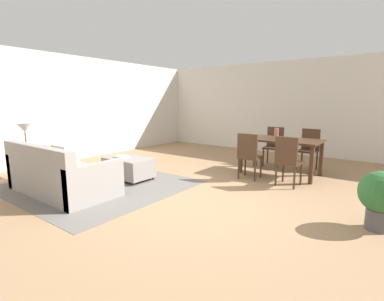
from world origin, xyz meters
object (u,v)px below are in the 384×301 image
object	(u,v)px
dining_chair_far_right	(309,147)
side_table	(27,156)
dining_chair_far_left	(274,144)
dining_chair_near_right	(288,159)
dining_chair_near_left	(249,154)
ottoman_table	(129,167)
table_lamp	(25,129)
book_on_ottoman	(122,157)
potted_plant	(381,196)
couch	(60,176)
vase_centerpiece	(276,134)
dining_table	(281,143)

from	to	relation	value
dining_chair_far_right	side_table	bearing A→B (deg)	-134.71
dining_chair_far_left	dining_chair_far_right	xyz separation A→B (m)	(0.80, 0.04, 0.00)
dining_chair_near_right	dining_chair_far_left	world-z (taller)	same
dining_chair_near_right	dining_chair_far_left	size ratio (longest dim) A/B	1.00
dining_chair_near_left	dining_chair_far_right	xyz separation A→B (m)	(0.72, 1.60, 0.00)
ottoman_table	dining_chair_near_right	xyz separation A→B (m)	(2.70, 1.39, 0.27)
dining_chair_near_right	table_lamp	bearing A→B (deg)	-148.55
dining_chair_far_right	book_on_ottoman	size ratio (longest dim) A/B	3.54
dining_chair_far_right	potted_plant	world-z (taller)	dining_chair_far_right
couch	dining_chair_near_right	distance (m)	3.98
table_lamp	dining_chair_far_left	xyz separation A→B (m)	(3.39, 4.20, -0.49)
potted_plant	table_lamp	bearing A→B (deg)	-165.33
side_table	dining_chair_near_right	size ratio (longest dim) A/B	0.65
couch	dining_chair_far_left	world-z (taller)	dining_chair_far_left
dining_chair_near_left	vase_centerpiece	size ratio (longest dim) A/B	4.17
dining_chair_near_left	dining_chair_near_right	world-z (taller)	same
book_on_ottoman	dining_chair_near_left	bearing A→B (deg)	36.54
potted_plant	couch	bearing A→B (deg)	-160.72
book_on_ottoman	dining_table	bearing A→B (deg)	43.62
couch	dining_table	size ratio (longest dim) A/B	1.26
couch	table_lamp	distance (m)	1.48
dining_table	book_on_ottoman	size ratio (longest dim) A/B	6.09
table_lamp	vase_centerpiece	xyz separation A→B (m)	(3.74, 3.36, -0.14)
ottoman_table	dining_chair_far_left	world-z (taller)	dining_chair_far_left
dining_chair_far_left	book_on_ottoman	xyz separation A→B (m)	(-1.94, -3.05, -0.07)
side_table	couch	bearing A→B (deg)	-2.34
couch	dining_chair_far_left	size ratio (longest dim) A/B	2.16
dining_chair_near_left	potted_plant	bearing A→B (deg)	-26.76
dining_table	dining_chair_far_left	world-z (taller)	dining_chair_far_left
dining_chair_far_left	vase_centerpiece	size ratio (longest dim) A/B	4.17
table_lamp	dining_chair_near_right	size ratio (longest dim) A/B	0.57
dining_chair_near_left	book_on_ottoman	bearing A→B (deg)	-143.46
dining_chair_near_left	dining_chair_far_right	world-z (taller)	same
dining_chair_near_right	dining_chair_near_left	bearing A→B (deg)	177.18
side_table	vase_centerpiece	xyz separation A→B (m)	(3.74, 3.36, 0.40)
dining_chair_near_left	dining_chair_near_right	xyz separation A→B (m)	(0.78, -0.04, 0.00)
table_lamp	potted_plant	size ratio (longest dim) A/B	0.72
book_on_ottoman	potted_plant	distance (m)	4.29
ottoman_table	table_lamp	world-z (taller)	table_lamp
side_table	dining_chair_near_right	bearing A→B (deg)	31.45
dining_chair_far_left	potted_plant	xyz separation A→B (m)	(2.34, -2.70, -0.09)
vase_centerpiece	book_on_ottoman	size ratio (longest dim) A/B	0.85
potted_plant	dining_table	bearing A→B (deg)	134.84
dining_chair_far_left	book_on_ottoman	size ratio (longest dim) A/B	3.54
table_lamp	dining_chair_far_left	world-z (taller)	table_lamp
dining_table	dining_chair_far_right	size ratio (longest dim) A/B	1.72
table_lamp	dining_chair_far_left	distance (m)	5.42
ottoman_table	table_lamp	size ratio (longest dim) A/B	1.81
couch	side_table	distance (m)	1.31
side_table	book_on_ottoman	distance (m)	1.85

